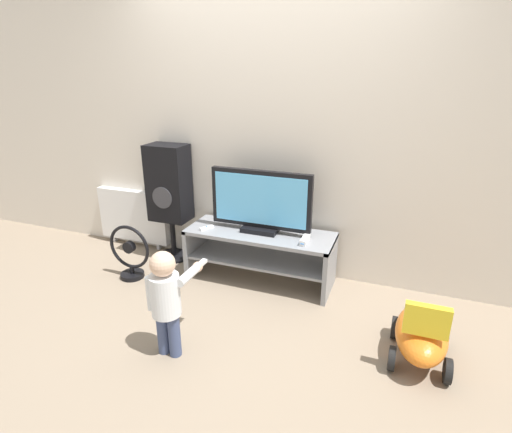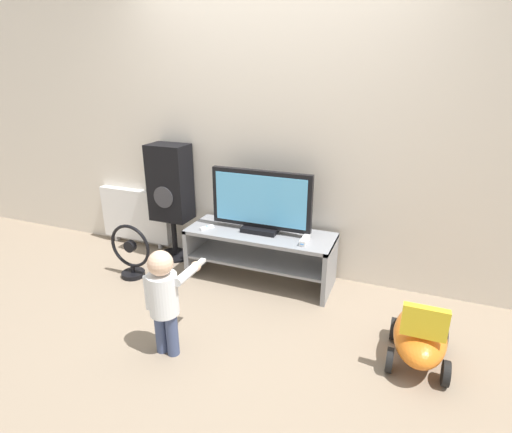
{
  "view_description": "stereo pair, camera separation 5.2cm",
  "coord_description": "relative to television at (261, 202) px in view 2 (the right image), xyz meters",
  "views": [
    {
      "loc": [
        1.07,
        -2.68,
        1.73
      ],
      "look_at": [
        0.0,
        0.13,
        0.62
      ],
      "focal_mm": 28.0,
      "sensor_mm": 36.0,
      "label": 1
    },
    {
      "loc": [
        1.11,
        -2.66,
        1.73
      ],
      "look_at": [
        0.0,
        0.13,
        0.62
      ],
      "focal_mm": 28.0,
      "sensor_mm": 36.0,
      "label": 2
    }
  ],
  "objects": [
    {
      "name": "ground_plane",
      "position": [
        0.0,
        -0.24,
        -0.71
      ],
      "size": [
        16.0,
        16.0,
        0.0
      ],
      "primitive_type": "plane",
      "color": "gray"
    },
    {
      "name": "wall_back",
      "position": [
        0.0,
        0.28,
        0.59
      ],
      "size": [
        10.0,
        0.06,
        2.6
      ],
      "color": "silver",
      "rests_on": "ground_plane"
    },
    {
      "name": "tv_stand",
      "position": [
        0.0,
        -0.02,
        -0.4
      ],
      "size": [
        1.24,
        0.45,
        0.45
      ],
      "color": "gray",
      "rests_on": "ground_plane"
    },
    {
      "name": "television",
      "position": [
        0.0,
        0.0,
        0.0
      ],
      "size": [
        0.86,
        0.2,
        0.52
      ],
      "color": "black",
      "rests_on": "tv_stand"
    },
    {
      "name": "game_console",
      "position": [
        0.41,
        -0.1,
        -0.23
      ],
      "size": [
        0.05,
        0.17,
        0.04
      ],
      "color": "white",
      "rests_on": "tv_stand"
    },
    {
      "name": "remote_primary",
      "position": [
        -0.45,
        -0.12,
        -0.24
      ],
      "size": [
        0.1,
        0.13,
        0.03
      ],
      "color": "white",
      "rests_on": "tv_stand"
    },
    {
      "name": "child",
      "position": [
        -0.2,
        -1.12,
        -0.28
      ],
      "size": [
        0.27,
        0.42,
        0.72
      ],
      "color": "#3F4C72",
      "rests_on": "ground_plane"
    },
    {
      "name": "speaker_tower",
      "position": [
        -0.94,
        0.11,
        0.01
      ],
      "size": [
        0.36,
        0.33,
        1.1
      ],
      "color": "black",
      "rests_on": "ground_plane"
    },
    {
      "name": "floor_fan",
      "position": [
        -1.07,
        -0.38,
        -0.48
      ],
      "size": [
        0.4,
        0.2,
        0.49
      ],
      "color": "black",
      "rests_on": "ground_plane"
    },
    {
      "name": "ride_on_toy",
      "position": [
        1.29,
        -0.62,
        -0.52
      ],
      "size": [
        0.35,
        0.61,
        0.48
      ],
      "color": "orange",
      "rests_on": "ground_plane"
    },
    {
      "name": "radiator",
      "position": [
        -1.46,
        0.21,
        -0.38
      ],
      "size": [
        0.79,
        0.08,
        0.59
      ],
      "color": "white",
      "rests_on": "ground_plane"
    }
  ]
}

